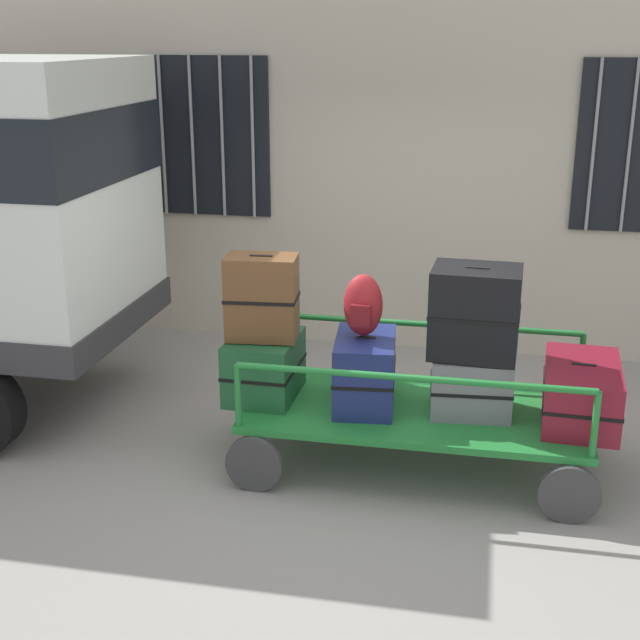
{
  "coord_description": "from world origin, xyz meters",
  "views": [
    {
      "loc": [
        0.92,
        -5.67,
        2.96
      ],
      "look_at": [
        -0.22,
        0.0,
        1.04
      ],
      "focal_mm": 48.98,
      "sensor_mm": 36.0,
      "label": 1
    }
  ],
  "objects_px": {
    "suitcase_midright_bottom": "(581,393)",
    "suitcase_left_middle": "(262,297)",
    "luggage_cart": "(416,416)",
    "suitcase_center_middle": "(475,312)",
    "backpack": "(363,306)",
    "suitcase_midleft_bottom": "(365,371)",
    "suitcase_left_bottom": "(264,367)",
    "suitcase_center_bottom": "(471,384)"
  },
  "relations": [
    {
      "from": "luggage_cart",
      "to": "suitcase_left_middle",
      "type": "bearing_deg",
      "value": -178.2
    },
    {
      "from": "suitcase_left_bottom",
      "to": "suitcase_center_bottom",
      "type": "relative_size",
      "value": 1.11
    },
    {
      "from": "suitcase_left_bottom",
      "to": "suitcase_midright_bottom",
      "type": "relative_size",
      "value": 0.75
    },
    {
      "from": "luggage_cart",
      "to": "suitcase_left_bottom",
      "type": "xyz_separation_m",
      "value": [
        -1.1,
        -0.01,
        0.3
      ]
    },
    {
      "from": "suitcase_left_bottom",
      "to": "suitcase_left_middle",
      "type": "xyz_separation_m",
      "value": [
        0.0,
        -0.02,
        0.53
      ]
    },
    {
      "from": "luggage_cart",
      "to": "suitcase_midleft_bottom",
      "type": "relative_size",
      "value": 3.51
    },
    {
      "from": "suitcase_midright_bottom",
      "to": "backpack",
      "type": "relative_size",
      "value": 1.97
    },
    {
      "from": "suitcase_left_middle",
      "to": "suitcase_center_bottom",
      "type": "distance_m",
      "value": 1.57
    },
    {
      "from": "luggage_cart",
      "to": "suitcase_left_bottom",
      "type": "distance_m",
      "value": 1.14
    },
    {
      "from": "suitcase_left_bottom",
      "to": "suitcase_center_bottom",
      "type": "height_order",
      "value": "suitcase_left_bottom"
    },
    {
      "from": "suitcase_midright_bottom",
      "to": "backpack",
      "type": "xyz_separation_m",
      "value": [
        -1.5,
        -0.01,
        0.53
      ]
    },
    {
      "from": "suitcase_midleft_bottom",
      "to": "suitcase_center_middle",
      "type": "height_order",
      "value": "suitcase_center_middle"
    },
    {
      "from": "suitcase_midright_bottom",
      "to": "suitcase_left_middle",
      "type": "bearing_deg",
      "value": -179.01
    },
    {
      "from": "luggage_cart",
      "to": "suitcase_center_middle",
      "type": "bearing_deg",
      "value": 2.94
    },
    {
      "from": "suitcase_midleft_bottom",
      "to": "suitcase_midright_bottom",
      "type": "xyz_separation_m",
      "value": [
        1.47,
        0.03,
        -0.05
      ]
    },
    {
      "from": "suitcase_center_bottom",
      "to": "suitcase_midright_bottom",
      "type": "bearing_deg",
      "value": 0.41
    },
    {
      "from": "luggage_cart",
      "to": "suitcase_midleft_bottom",
      "type": "height_order",
      "value": "suitcase_midleft_bottom"
    },
    {
      "from": "suitcase_center_middle",
      "to": "backpack",
      "type": "distance_m",
      "value": 0.76
    },
    {
      "from": "luggage_cart",
      "to": "backpack",
      "type": "xyz_separation_m",
      "value": [
        -0.39,
        -0.01,
        0.8
      ]
    },
    {
      "from": "suitcase_midright_bottom",
      "to": "backpack",
      "type": "height_order",
      "value": "backpack"
    },
    {
      "from": "suitcase_left_bottom",
      "to": "backpack",
      "type": "relative_size",
      "value": 1.47
    },
    {
      "from": "suitcase_midleft_bottom",
      "to": "backpack",
      "type": "xyz_separation_m",
      "value": [
        -0.02,
        0.02,
        0.48
      ]
    },
    {
      "from": "suitcase_center_middle",
      "to": "backpack",
      "type": "height_order",
      "value": "suitcase_center_middle"
    },
    {
      "from": "suitcase_left_middle",
      "to": "suitcase_center_middle",
      "type": "bearing_deg",
      "value": 2.08
    },
    {
      "from": "luggage_cart",
      "to": "backpack",
      "type": "bearing_deg",
      "value": -178.66
    },
    {
      "from": "suitcase_left_middle",
      "to": "suitcase_midright_bottom",
      "type": "relative_size",
      "value": 0.7
    },
    {
      "from": "suitcase_center_bottom",
      "to": "suitcase_left_middle",
      "type": "bearing_deg",
      "value": -178.73
    },
    {
      "from": "suitcase_center_middle",
      "to": "suitcase_midright_bottom",
      "type": "height_order",
      "value": "suitcase_center_middle"
    },
    {
      "from": "suitcase_center_middle",
      "to": "suitcase_midright_bottom",
      "type": "bearing_deg",
      "value": -1.21
    },
    {
      "from": "suitcase_center_bottom",
      "to": "suitcase_midright_bottom",
      "type": "distance_m",
      "value": 0.74
    },
    {
      "from": "suitcase_center_bottom",
      "to": "luggage_cart",
      "type": "bearing_deg",
      "value": 179.7
    },
    {
      "from": "suitcase_midright_bottom",
      "to": "suitcase_left_bottom",
      "type": "bearing_deg",
      "value": -179.62
    },
    {
      "from": "luggage_cart",
      "to": "backpack",
      "type": "height_order",
      "value": "backpack"
    },
    {
      "from": "suitcase_midleft_bottom",
      "to": "suitcase_center_middle",
      "type": "relative_size",
      "value": 1.12
    },
    {
      "from": "suitcase_left_middle",
      "to": "suitcase_center_middle",
      "type": "xyz_separation_m",
      "value": [
        1.47,
        0.05,
        -0.03
      ]
    },
    {
      "from": "suitcase_midleft_bottom",
      "to": "suitcase_midright_bottom",
      "type": "distance_m",
      "value": 1.47
    },
    {
      "from": "suitcase_left_middle",
      "to": "suitcase_midleft_bottom",
      "type": "distance_m",
      "value": 0.89
    },
    {
      "from": "suitcase_center_middle",
      "to": "backpack",
      "type": "xyz_separation_m",
      "value": [
        -0.76,
        -0.03,
        0.0
      ]
    },
    {
      "from": "suitcase_center_middle",
      "to": "backpack",
      "type": "relative_size",
      "value": 1.41
    },
    {
      "from": "suitcase_left_middle",
      "to": "suitcase_midright_bottom",
      "type": "xyz_separation_m",
      "value": [
        2.21,
        0.04,
        -0.55
      ]
    },
    {
      "from": "suitcase_midleft_bottom",
      "to": "backpack",
      "type": "bearing_deg",
      "value": 139.51
    },
    {
      "from": "suitcase_center_bottom",
      "to": "backpack",
      "type": "relative_size",
      "value": 1.32
    }
  ]
}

